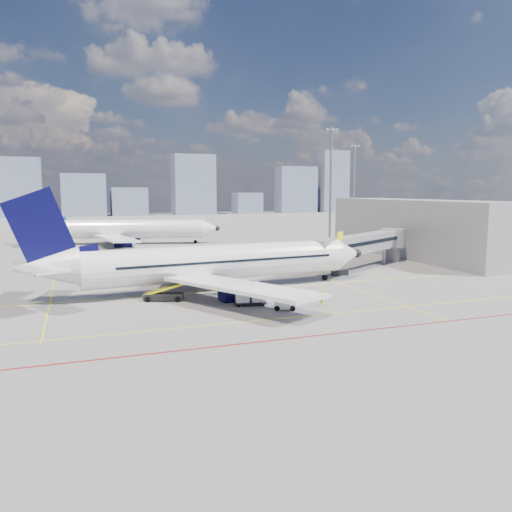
% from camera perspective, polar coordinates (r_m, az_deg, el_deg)
% --- Properties ---
extents(ground, '(420.00, 420.00, 0.00)m').
position_cam_1_polar(ground, '(51.56, -0.05, -5.60)').
color(ground, gray).
rests_on(ground, ground).
extents(apron_markings, '(90.00, 35.12, 0.01)m').
position_cam_1_polar(apron_markings, '(47.80, 0.89, -6.65)').
color(apron_markings, '#FFF40D').
rests_on(apron_markings, ground).
extents(jet_bridge, '(23.55, 15.78, 6.30)m').
position_cam_1_polar(jet_bridge, '(76.28, 12.36, 1.38)').
color(jet_bridge, gray).
rests_on(jet_bridge, ground).
extents(terminal_block, '(10.00, 42.00, 10.00)m').
position_cam_1_polar(terminal_block, '(93.01, 18.00, 3.05)').
color(terminal_block, gray).
rests_on(terminal_block, ground).
extents(floodlight_mast_ne, '(3.20, 0.61, 25.45)m').
position_cam_1_polar(floodlight_mast_ne, '(116.10, 8.53, 8.41)').
color(floodlight_mast_ne, gray).
rests_on(floodlight_mast_ne, ground).
extents(floodlight_mast_far, '(3.20, 0.61, 25.45)m').
position_cam_1_polar(floodlight_mast_far, '(159.87, 11.13, 8.10)').
color(floodlight_mast_far, gray).
rests_on(floodlight_mast_far, ground).
extents(distant_skyline, '(251.48, 14.71, 31.95)m').
position_cam_1_polar(distant_skyline, '(238.08, -15.13, 7.15)').
color(distant_skyline, slate).
rests_on(distant_skyline, ground).
extents(main_aircraft, '(42.90, 37.33, 12.53)m').
position_cam_1_polar(main_aircraft, '(58.33, -5.62, -0.87)').
color(main_aircraft, white).
rests_on(main_aircraft, ground).
extents(second_aircraft, '(40.86, 35.06, 12.11)m').
position_cam_1_polar(second_aircraft, '(112.08, -15.02, 2.96)').
color(second_aircraft, white).
rests_on(second_aircraft, ground).
extents(baggage_tug, '(2.38, 1.95, 1.45)m').
position_cam_1_polar(baggage_tug, '(49.37, 3.19, -5.37)').
color(baggage_tug, white).
rests_on(baggage_tug, ground).
extents(cargo_dolly, '(3.46, 2.10, 1.77)m').
position_cam_1_polar(cargo_dolly, '(51.25, -0.68, -4.57)').
color(cargo_dolly, black).
rests_on(cargo_dolly, ground).
extents(belt_loader, '(5.99, 3.07, 2.42)m').
position_cam_1_polar(belt_loader, '(54.21, -10.35, -4.39)').
color(belt_loader, black).
rests_on(belt_loader, ground).
extents(ramp_worker, '(0.66, 0.73, 1.68)m').
position_cam_1_polar(ramp_worker, '(51.36, 7.59, -4.75)').
color(ramp_worker, yellow).
rests_on(ramp_worker, ground).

